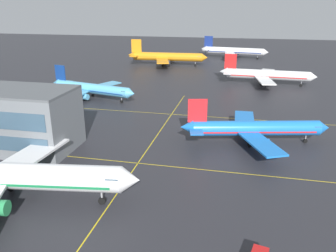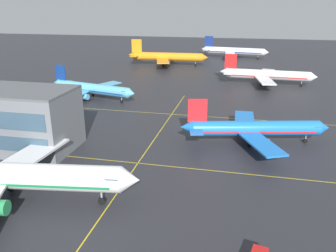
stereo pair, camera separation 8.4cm
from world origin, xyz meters
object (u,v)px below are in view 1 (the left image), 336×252
Objects in this scene: airliner_second_row at (254,128)px; airliner_third_row at (91,89)px; airliner_distant_taxiway at (233,51)px; airliner_far_left_stand at (266,75)px; airliner_far_right_stand at (167,57)px; airliner_front_gate at (8,176)px.

airliner_second_row is 59.10m from airliner_third_row.
airliner_third_row is 0.84× the size of airliner_distant_taxiway.
airliner_far_left_stand is (5.66, 62.20, 0.33)m from airliner_second_row.
airliner_far_left_stand is at bearing -36.23° from airliner_far_right_stand.
airliner_front_gate is 105.00m from airliner_far_left_stand.
airliner_far_right_stand is at bearing 143.77° from airliner_far_left_stand.
airliner_second_row is at bearing 40.74° from airliner_front_gate.
airliner_front_gate is 62.48m from airliner_third_row.
airliner_front_gate is 1.01× the size of airliner_far_right_stand.
airliner_second_row reaches higher than airliner_third_row.
airliner_third_row is 109.97m from airliner_distant_taxiway.
airliner_front_gate is 1.13× the size of airliner_far_left_stand.
airliner_front_gate is at bearing -139.26° from airliner_second_row.
airliner_distant_taxiway is (-15.21, 67.05, 0.24)m from airliner_far_left_stand.
airliner_front_gate is 1.07× the size of airliner_distant_taxiway.
airliner_far_right_stand reaches higher than airliner_far_left_stand.
airliner_second_row is 1.01× the size of airliner_third_row.
airliner_third_row is 67.22m from airliner_far_left_stand.
airliner_third_row is (-52.12, 27.85, -0.05)m from airliner_second_row.
airliner_second_row is 62.46m from airliner_far_left_stand.
airliner_far_left_stand is (44.08, 95.30, -0.52)m from airliner_front_gate.
airliner_second_row is (38.42, 33.09, -0.85)m from airliner_front_gate.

